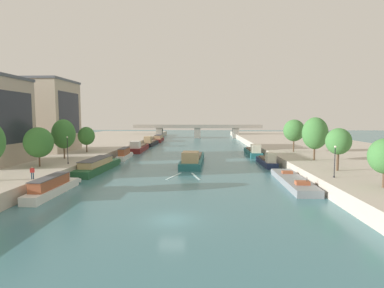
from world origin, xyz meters
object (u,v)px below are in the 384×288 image
at_px(moored_boat_left_second, 125,154).
at_px(lamppost_right_bank, 335,160).
at_px(moored_boat_right_second, 293,181).
at_px(tree_left_end_of_row, 86,136).
at_px(tree_left_midway, 64,134).
at_px(bridge_far, 197,130).
at_px(moored_boat_right_gap_after, 253,152).
at_px(moored_boat_left_lone, 98,166).
at_px(tree_left_second, 39,142).
at_px(moored_boat_left_end, 150,143).
at_px(lamppost_left_bank, 68,149).
at_px(barge_midriver, 193,159).
at_px(moored_boat_left_far, 139,148).
at_px(person_on_quay, 32,172).
at_px(moored_boat_left_near, 52,187).
at_px(tree_right_midway, 338,141).
at_px(moored_boat_right_lone, 267,161).
at_px(tree_right_distant, 315,133).
at_px(moored_boat_left_midway, 159,138).
at_px(tree_right_second, 294,130).

bearing_deg(moored_boat_left_second, lamppost_right_bank, -39.94).
relative_size(moored_boat_right_second, tree_left_end_of_row, 2.92).
bearing_deg(tree_left_midway, tree_left_end_of_row, 89.71).
distance_m(tree_left_end_of_row, bridge_far, 77.49).
bearing_deg(moored_boat_right_gap_after, tree_left_midway, -151.23).
relative_size(moored_boat_left_lone, tree_left_second, 2.63).
height_order(moored_boat_left_end, lamppost_right_bank, lamppost_right_bank).
xyz_separation_m(moored_boat_right_second, lamppost_left_bank, (-35.93, 5.50, 3.96)).
bearing_deg(moored_boat_left_lone, moored_boat_right_gap_after, 36.81).
distance_m(barge_midriver, bridge_far, 77.90).
xyz_separation_m(moored_boat_right_second, lamppost_right_bank, (3.99, -4.43, 3.71)).
relative_size(moored_boat_left_far, moored_boat_left_end, 1.10).
bearing_deg(person_on_quay, moored_boat_left_near, -3.64).
distance_m(moored_boat_left_second, moored_boat_right_gap_after, 32.22).
relative_size(moored_boat_left_second, tree_left_midway, 1.45).
height_order(moored_boat_left_end, tree_right_midway, tree_right_midway).
height_order(tree_right_midway, lamppost_right_bank, tree_right_midway).
bearing_deg(lamppost_left_bank, bridge_far, 77.64).
relative_size(moored_boat_left_near, moored_boat_right_lone, 0.96).
xyz_separation_m(moored_boat_left_near, tree_right_distant, (39.31, 18.62, 5.85)).
bearing_deg(bridge_far, tree_right_midway, -76.65).
bearing_deg(moored_boat_left_near, tree_left_midway, 111.32).
height_order(moored_boat_left_second, moored_boat_right_gap_after, moored_boat_right_gap_after).
bearing_deg(moored_boat_left_midway, lamppost_right_bank, -66.59).
height_order(barge_midriver, moored_boat_left_far, barge_midriver).
xyz_separation_m(tree_right_second, person_on_quay, (-42.14, -31.85, -3.93)).
relative_size(moored_boat_right_lone, tree_left_end_of_row, 2.19).
height_order(moored_boat_left_midway, tree_left_end_of_row, tree_left_end_of_row).
height_order(lamppost_right_bank, bridge_far, bridge_far).
bearing_deg(tree_right_second, moored_boat_left_midway, 126.52).
xyz_separation_m(moored_boat_left_lone, tree_left_midway, (-7.27, 2.35, 5.59)).
bearing_deg(moored_boat_left_midway, bridge_far, 51.17).
bearing_deg(moored_boat_left_second, moored_boat_left_lone, -92.04).
distance_m(tree_left_end_of_row, tree_right_second, 46.91).
relative_size(moored_boat_right_second, lamppost_left_bank, 3.57).
bearing_deg(moored_boat_left_end, moored_boat_left_midway, 89.26).
height_order(moored_boat_left_near, moored_boat_left_far, moored_boat_left_far).
height_order(moored_boat_left_midway, person_on_quay, person_on_quay).
xyz_separation_m(moored_boat_left_second, moored_boat_left_midway, (0.27, 51.82, 0.03)).
xyz_separation_m(moored_boat_right_lone, tree_left_midway, (-39.33, -5.62, 5.72)).
bearing_deg(tree_left_end_of_row, moored_boat_left_end, 77.95).
bearing_deg(moored_boat_left_second, lamppost_left_bank, -102.17).
xyz_separation_m(moored_boat_right_gap_after, tree_right_distant, (7.54, -21.69, 5.88)).
bearing_deg(tree_right_distant, moored_boat_left_midway, 120.38).
relative_size(tree_right_second, person_on_quay, 4.51).
distance_m(moored_boat_left_lone, tree_left_midway, 9.47).
height_order(moored_boat_left_near, moored_boat_left_end, moored_boat_left_end).
xyz_separation_m(moored_boat_right_gap_after, lamppost_right_bank, (4.35, -37.58, 3.26)).
xyz_separation_m(tree_left_midway, bridge_far, (23.44, 84.58, -2.65)).
xyz_separation_m(moored_boat_left_second, tree_left_midway, (-7.84, -13.72, 5.52)).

